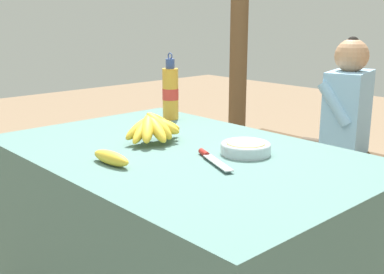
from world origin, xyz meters
TOP-DOWN VIEW (x-y plane):
  - market_counter at (0.00, 0.00)m, footprint 1.34×0.89m
  - banana_bunch_ripe at (-0.14, -0.00)m, footprint 0.17×0.27m
  - serving_bowl at (0.18, 0.13)m, footprint 0.17×0.17m
  - water_bottle at (-0.42, 0.31)m, footprint 0.07×0.07m
  - loose_banana_front at (-0.03, -0.27)m, footprint 0.17×0.06m
  - knife at (0.15, -0.01)m, footprint 0.23×0.11m
  - wooden_bench at (-0.18, 1.45)m, footprint 1.54×0.32m
  - seated_vendor at (-0.22, 1.41)m, footprint 0.46×0.43m
  - support_post_near at (-1.21, 1.62)m, footprint 0.13×0.13m

SIDE VIEW (x-z plane):
  - wooden_bench at x=-0.18m, z-range 0.14..0.57m
  - market_counter at x=0.00m, z-range 0.00..0.77m
  - seated_vendor at x=-0.22m, z-range 0.08..1.19m
  - knife at x=0.15m, z-range 0.77..0.79m
  - loose_banana_front at x=-0.03m, z-range 0.77..0.81m
  - serving_bowl at x=0.18m, z-range 0.77..0.81m
  - banana_bunch_ripe at x=-0.14m, z-range 0.77..0.89m
  - water_bottle at x=-0.42m, z-range 0.74..1.04m
  - support_post_near at x=-1.21m, z-range 0.00..2.46m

